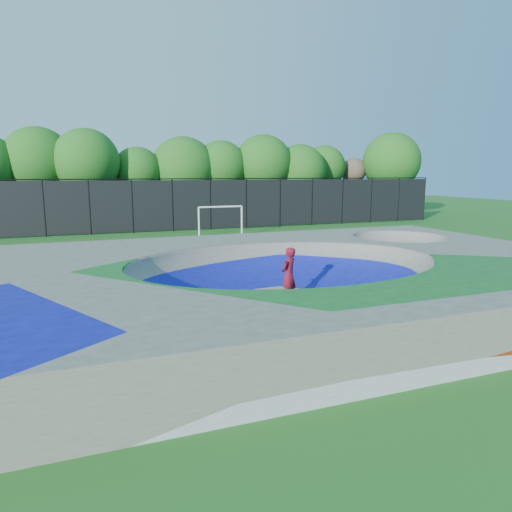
{
  "coord_description": "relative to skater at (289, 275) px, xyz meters",
  "views": [
    {
      "loc": [
        -6.47,
        -14.07,
        4.42
      ],
      "look_at": [
        0.01,
        3.0,
        1.1
      ],
      "focal_mm": 32.0,
      "sensor_mm": 36.0,
      "label": 1
    }
  ],
  "objects": [
    {
      "name": "ground",
      "position": [
        -0.04,
        0.1,
        -0.96
      ],
      "size": [
        120.0,
        120.0,
        0.0
      ],
      "primitive_type": "plane",
      "color": "#1C5818",
      "rests_on": "ground"
    },
    {
      "name": "fence",
      "position": [
        -0.04,
        21.1,
        1.14
      ],
      "size": [
        48.09,
        0.09,
        4.04
      ],
      "color": "black",
      "rests_on": "ground"
    },
    {
      "name": "soccer_goal",
      "position": [
        2.56,
        16.95,
        0.54
      ],
      "size": [
        3.27,
        0.12,
        2.16
      ],
      "color": "white",
      "rests_on": "ground"
    },
    {
      "name": "skate_deck",
      "position": [
        -0.04,
        0.1,
        -0.21
      ],
      "size": [
        22.0,
        14.0,
        1.5
      ],
      "primitive_type": "cube",
      "color": "gray",
      "rests_on": "ground"
    },
    {
      "name": "skater",
      "position": [
        0.0,
        0.0,
        0.0
      ],
      "size": [
        0.84,
        0.78,
        1.92
      ],
      "primitive_type": "imported",
      "rotation": [
        0.0,
        0.0,
        3.75
      ],
      "color": "red",
      "rests_on": "ground"
    },
    {
      "name": "skateboard",
      "position": [
        0.0,
        0.0,
        -0.94
      ],
      "size": [
        0.8,
        0.55,
        0.05
      ],
      "primitive_type": "cube",
      "rotation": [
        0.0,
        0.0,
        0.47
      ],
      "color": "black",
      "rests_on": "ground"
    },
    {
      "name": "treeline",
      "position": [
        -2.58,
        26.39,
        4.2
      ],
      "size": [
        53.16,
        7.52,
        8.51
      ],
      "color": "#4E3927",
      "rests_on": "ground"
    }
  ]
}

